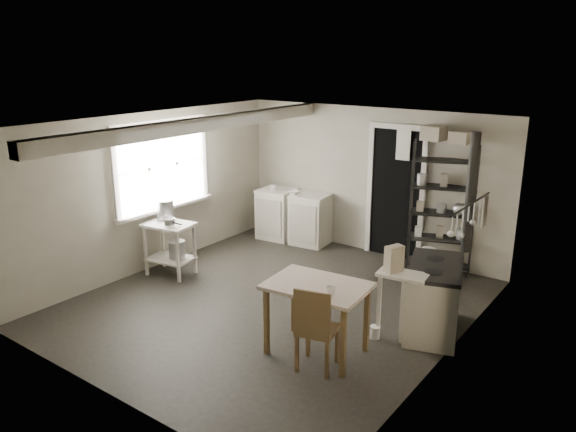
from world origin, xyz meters
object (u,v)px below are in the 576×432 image
Objects in this scene: prep_table at (170,248)px; stockpot at (165,209)px; base_cabinets at (294,214)px; flour_sack at (428,267)px; chair at (318,324)px; stove at (434,296)px; work_table at (317,320)px; shelf_rack at (442,209)px.

prep_table is 2.92× the size of stockpot.
base_cabinets is 2.42× the size of flour_sack.
stockpot reaches higher than flour_sack.
chair reaches higher than prep_table.
stockpot is 3.94m from stove.
work_table is 1.94× the size of flour_sack.
stockpot is 3.81m from flour_sack.
chair reaches higher than flour_sack.
stove is (3.18, -1.69, -0.02)m from base_cabinets.
flour_sack is (0.05, 2.72, -0.24)m from chair.
base_cabinets reaches higher than stove.
stockpot reaches higher than work_table.
base_cabinets is (0.55, 2.28, 0.06)m from prep_table.
chair is 2.74m from flour_sack.
work_table is (3.06, -0.68, -0.56)m from stockpot.
stove is 1.45m from flour_sack.
prep_table reaches higher than work_table.
prep_table is 0.85× the size of chair.
shelf_rack is 3.05m from work_table.
chair is (3.23, -0.92, -0.45)m from stockpot.
prep_table is at bearing -148.86° from flour_sack.
stockpot is at bearing 167.57° from work_table.
stove is at bearing 8.97° from prep_table.
shelf_rack is 3.27m from chair.
work_table is at bearing 111.13° from chair.
prep_table is 0.57m from stockpot.
base_cabinets is at bearing 162.18° from shelf_rack.
flour_sack is (0.21, 2.48, -0.14)m from work_table.
stockpot reaches higher than prep_table.
work_table is at bearing -12.43° from stockpot.
shelf_rack reaches higher than chair.
stove is (3.73, 0.59, 0.04)m from prep_table.
base_cabinets is 3.72m from work_table.
stove reaches higher than work_table.
prep_table is 0.74× the size of stove.
shelf_rack is 3.57× the size of flour_sack.
shelf_rack reaches higher than stove.
chair is (3.08, -0.84, 0.08)m from prep_table.
stockpot is at bearing -164.83° from shelf_rack.
stockpot is 0.29× the size of chair.
stove is 1.00× the size of work_table.
stockpot is 0.20× the size of base_cabinets.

